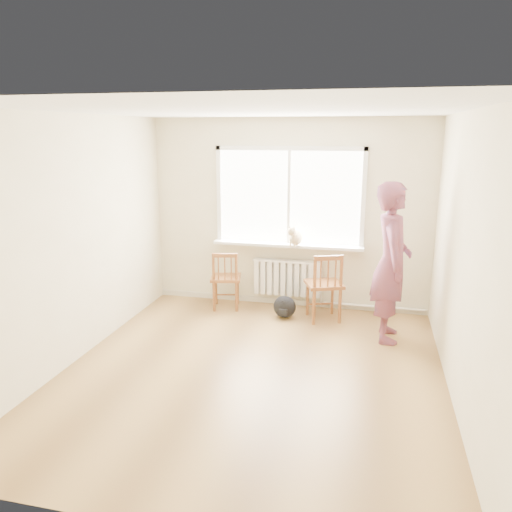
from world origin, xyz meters
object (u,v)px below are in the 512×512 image
Objects in this scene: cat at (295,237)px; backpack at (285,307)px; chair_left at (226,280)px; chair_right at (325,287)px; person at (391,263)px.

backpack is at bearing -85.88° from cat.
chair_left is 0.91× the size of chair_right.
cat is (-0.47, 0.35, 0.60)m from chair_right.
cat is at bearing -58.14° from chair_right.
chair_right is at bearing -21.35° from cat.
chair_left is at bearing -152.29° from cat.
chair_right is 1.04m from person.
cat is (0.97, 0.21, 0.64)m from chair_left.
chair_right is 0.49× the size of person.
person is at bearing -15.08° from cat.
chair_right is 0.83m from cat.
chair_left is at bearing 73.36° from person.
chair_left is 1.44m from chair_right.
chair_right reaches higher than backpack.
person is at bearing 132.12° from chair_right.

